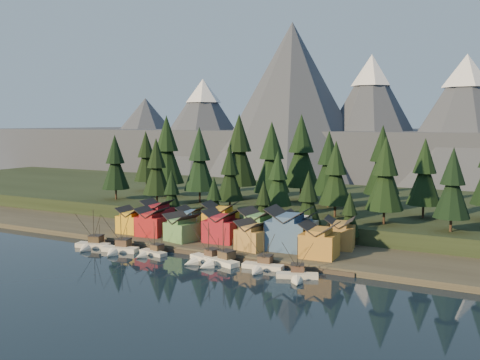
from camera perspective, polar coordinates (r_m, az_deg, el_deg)
The scene contains 46 objects.
ground at distance 128.81m, azimuth -7.41°, elevation -9.52°, with size 500.00×500.00×0.00m, color black.
shore_strip at distance 161.83m, azimuth 0.90°, elevation -5.95°, with size 400.00×50.00×1.50m, color #353126.
hillside at distance 206.40m, azimuth 7.29°, elevation -2.71°, with size 420.00×100.00×6.00m, color black.
dock at distance 141.95m, azimuth -3.50°, elevation -7.79°, with size 80.00×4.00×1.00m, color #453D31.
mountain_ridge at distance 323.54m, azimuth 14.52°, elevation 4.45°, with size 560.00×190.00×90.00m.
boat_0 at distance 154.34m, azimuth -15.63°, elevation -6.20°, with size 10.22×10.76×11.78m.
boat_1 at distance 147.64m, azimuth -12.88°, elevation -6.66°, with size 10.45×11.01×12.04m.
boat_2 at distance 143.10m, azimuth -9.55°, elevation -7.19°, with size 8.75×9.25×9.80m.
boat_3 at distance 135.02m, azimuth -3.95°, elevation -7.89°, with size 10.61×11.02×10.84m.
boat_4 at distance 131.87m, azimuth -2.36°, elevation -8.08°, with size 10.55×11.07×11.87m.
boat_5 at distance 127.71m, azimuth 2.28°, elevation -8.69°, with size 10.35×11.09×10.88m.
boat_6 at distance 121.09m, azimuth 6.13°, elevation -9.62°, with size 9.92×10.26×10.19m.
house_front_0 at distance 165.03m, azimuth -11.40°, elevation -4.13°, with size 8.00×7.59×7.71m.
house_front_1 at distance 159.91m, azimuth -9.40°, elevation -4.33°, with size 8.62×8.33×8.20m.
house_front_2 at distance 151.90m, azimuth -6.23°, elevation -4.95°, with size 9.33×9.38×7.65m.
house_front_3 at distance 149.57m, azimuth -1.98°, elevation -4.83°, with size 9.26×8.88×8.95m.
house_front_4 at distance 140.92m, azimuth 1.45°, elevation -5.80°, with size 8.87×9.33×7.63m.
house_front_5 at distance 140.72m, azimuth 5.20°, elevation -5.09°, with size 11.22×10.35×11.05m.
house_front_6 at distance 134.09m, azimuth 8.45°, elevation -6.25°, with size 9.06×8.62×8.63m.
house_back_0 at distance 169.40m, azimuth -8.80°, elevation -3.57°, with size 9.09×8.79×9.07m.
house_back_1 at distance 161.65m, azimuth -5.27°, elevation -4.20°, with size 7.86×7.93×8.00m.
house_back_2 at distance 157.79m, azimuth -2.08°, elevation -4.07°, with size 10.80×10.22×9.83m.
house_back_3 at distance 148.62m, azimuth 2.00°, elevation -4.81°, with size 9.82×8.88×9.39m.
house_back_4 at distance 146.25m, azimuth 6.40°, elevation -5.07°, with size 8.75×8.42×9.16m.
house_back_5 at distance 143.97m, azimuth 10.60°, elevation -5.50°, with size 8.61×8.68×8.33m.
tree_hill_0 at distance 204.03m, azimuth -13.16°, elevation 1.66°, with size 10.40×10.40×24.22m.
tree_hill_1 at distance 208.74m, azimuth -7.80°, elevation 2.97°, with size 13.55×13.55×31.56m.
tree_hill_2 at distance 187.09m, azimuth -8.90°, elevation 1.22°, with size 10.05×10.05×23.40m.
tree_hill_3 at distance 191.05m, azimuth -4.34°, elevation 2.00°, with size 11.68×11.68×27.21m.
tree_hill_4 at distance 199.75m, azimuth -0.09°, elevation 2.94°, with size 13.70×13.70×31.91m.
tree_hill_5 at distance 173.56m, azimuth -1.10°, elevation 0.51°, with size 9.11×9.11×21.23m.
tree_hill_6 at distance 182.89m, azimuth 3.40°, elevation 2.14°, with size 12.47×12.47×29.06m.
tree_hill_7 at distance 163.77m, azimuth 4.06°, elevation -0.02°, with size 8.72×8.72×20.32m.
tree_hill_8 at distance 182.84m, azimuth 9.45°, elevation 1.54°, with size 11.16×11.16×26.00m.
tree_hill_9 at distance 164.39m, azimuth 10.16°, elevation 0.50°, with size 10.00×10.00×23.30m.
tree_hill_10 at distance 186.03m, azimuth 14.92°, elevation 1.81°, with size 11.97×11.97×27.90m.
tree_hill_11 at distance 155.25m, azimuth 15.22°, elevation 0.38°, with size 10.72×10.72×24.97m.
tree_hill_12 at distance 169.42m, azimuth 19.07°, elevation 0.58°, with size 10.38×10.38×24.17m.
tree_hill_13 at distance 150.43m, azimuth 21.72°, elevation -0.56°, with size 9.61×9.61×22.39m.
tree_hill_15 at distance 196.81m, azimuth 6.54°, elevation 2.83°, with size 13.63×13.63×31.76m.
tree_hill_16 at distance 227.76m, azimuth -9.98°, elevation 2.32°, with size 10.81×10.81×25.19m.
tree_shore_0 at distance 174.43m, azimuth -7.30°, elevation -1.57°, with size 7.76×7.76×18.08m.
tree_shore_1 at distance 165.84m, azimuth -2.78°, elevation -2.21°, with size 7.12×7.12×16.58m.
tree_shore_2 at distance 157.88m, azimuth 2.52°, elevation -2.70°, with size 6.99×6.99×16.28m.
tree_shore_3 at distance 152.11m, azimuth 7.29°, elevation -2.34°, with size 8.52×8.52×19.86m.
tree_shore_4 at distance 148.78m, azimuth 11.60°, elevation -3.74°, with size 6.25×6.25×14.55m.
Camera 1 is at (72.54, -100.60, 34.78)m, focal length 40.00 mm.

